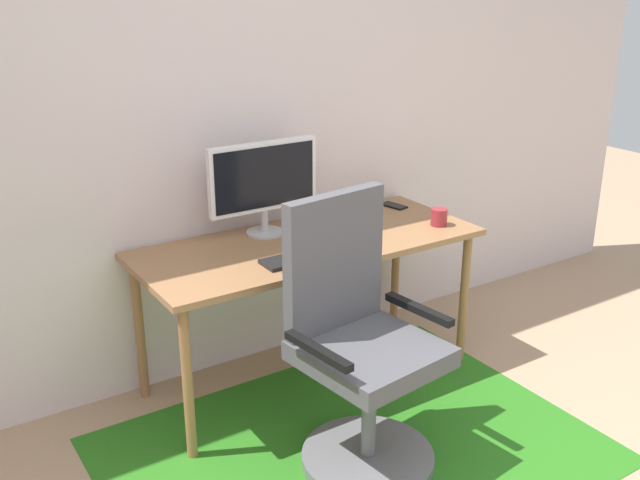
% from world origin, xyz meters
% --- Properties ---
extents(wall_back, '(6.00, 0.10, 2.60)m').
position_xyz_m(wall_back, '(0.00, 2.20, 1.30)').
color(wall_back, silver).
rests_on(wall_back, ground).
extents(area_rug, '(1.99, 1.48, 0.01)m').
position_xyz_m(area_rug, '(0.16, 1.17, 0.00)').
color(area_rug, '#28701B').
rests_on(area_rug, ground).
extents(desk, '(1.64, 0.68, 0.73)m').
position_xyz_m(desk, '(0.33, 1.79, 0.66)').
color(desk, '#976A44').
rests_on(desk, ground).
extents(monitor, '(0.56, 0.18, 0.45)m').
position_xyz_m(monitor, '(0.21, 1.99, 1.00)').
color(monitor, '#B2B2B7').
rests_on(monitor, desk).
extents(keyboard, '(0.43, 0.13, 0.02)m').
position_xyz_m(keyboard, '(0.21, 1.61, 0.74)').
color(keyboard, black).
rests_on(keyboard, desk).
extents(computer_mouse, '(0.06, 0.10, 0.03)m').
position_xyz_m(computer_mouse, '(0.56, 1.60, 0.75)').
color(computer_mouse, white).
rests_on(computer_mouse, desk).
extents(coffee_cup, '(0.08, 0.08, 0.09)m').
position_xyz_m(coffee_cup, '(0.99, 1.63, 0.77)').
color(coffee_cup, maroon).
rests_on(coffee_cup, desk).
extents(cell_phone, '(0.09, 0.15, 0.01)m').
position_xyz_m(cell_phone, '(1.00, 1.99, 0.73)').
color(cell_phone, black).
rests_on(cell_phone, desk).
extents(office_chair, '(0.62, 0.56, 1.12)m').
position_xyz_m(office_chair, '(0.16, 1.14, 0.47)').
color(office_chair, slate).
rests_on(office_chair, ground).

